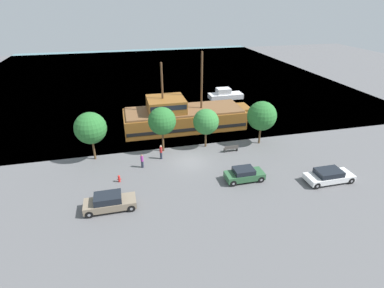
{
  "coord_description": "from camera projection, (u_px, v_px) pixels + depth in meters",
  "views": [
    {
      "loc": [
        -6.81,
        -29.24,
        17.08
      ],
      "look_at": [
        0.77,
        2.0,
        1.2
      ],
      "focal_mm": 28.0,
      "sensor_mm": 36.0,
      "label": 1
    }
  ],
  "objects": [
    {
      "name": "tree_row_mideast",
      "position": [
        162.0,
        121.0,
        35.15
      ],
      "size": [
        3.3,
        3.3,
        5.6
      ],
      "color": "brown",
      "rests_on": "ground_plane"
    },
    {
      "name": "parked_car_curb_front",
      "position": [
        329.0,
        176.0,
        30.45
      ],
      "size": [
        4.9,
        2.01,
        1.37
      ],
      "color": "white",
      "rests_on": "ground_plane"
    },
    {
      "name": "water_surface",
      "position": [
        148.0,
        75.0,
        72.82
      ],
      "size": [
        80.0,
        80.0,
        0.0
      ],
      "primitive_type": "plane",
      "color": "slate",
      "rests_on": "ground"
    },
    {
      "name": "pedestrian_walking_far",
      "position": [
        161.0,
        152.0,
        34.68
      ],
      "size": [
        0.32,
        0.32,
        1.75
      ],
      "color": "#232838",
      "rests_on": "ground_plane"
    },
    {
      "name": "tree_row_west",
      "position": [
        262.0,
        116.0,
        37.15
      ],
      "size": [
        3.65,
        3.65,
        5.59
      ],
      "color": "brown",
      "rests_on": "ground_plane"
    },
    {
      "name": "pedestrian_walking_near",
      "position": [
        142.0,
        161.0,
        32.96
      ],
      "size": [
        0.32,
        0.32,
        1.6
      ],
      "color": "#232838",
      "rests_on": "ground_plane"
    },
    {
      "name": "bench_promenade_east",
      "position": [
        231.0,
        148.0,
        36.49
      ],
      "size": [
        1.74,
        0.45,
        0.85
      ],
      "color": "#4C4742",
      "rests_on": "ground_plane"
    },
    {
      "name": "tree_row_east",
      "position": [
        90.0,
        128.0,
        33.31
      ],
      "size": [
        3.58,
        3.58,
        5.71
      ],
      "color": "brown",
      "rests_on": "ground_plane"
    },
    {
      "name": "pirate_ship",
      "position": [
        183.0,
        116.0,
        42.72
      ],
      "size": [
        18.24,
        6.08,
        10.6
      ],
      "color": "brown",
      "rests_on": "water_surface"
    },
    {
      "name": "ground_plane",
      "position": [
        190.0,
        161.0,
        34.48
      ],
      "size": [
        160.0,
        160.0,
        0.0
      ],
      "primitive_type": "plane",
      "color": "#5B5B5E"
    },
    {
      "name": "tree_row_midwest",
      "position": [
        206.0,
        122.0,
        36.49
      ],
      "size": [
        3.17,
        3.17,
        4.95
      ],
      "color": "brown",
      "rests_on": "ground_plane"
    },
    {
      "name": "moored_boat_dockside",
      "position": [
        225.0,
        95.0,
        55.52
      ],
      "size": [
        6.21,
        2.47,
        1.95
      ],
      "color": "silver",
      "rests_on": "water_surface"
    },
    {
      "name": "parked_car_curb_rear",
      "position": [
        244.0,
        174.0,
        30.66
      ],
      "size": [
        3.97,
        1.8,
        1.41
      ],
      "color": "#2D5B38",
      "rests_on": "ground_plane"
    },
    {
      "name": "fire_hydrant",
      "position": [
        119.0,
        178.0,
        30.53
      ],
      "size": [
        0.42,
        0.25,
        0.76
      ],
      "color": "red",
      "rests_on": "ground_plane"
    },
    {
      "name": "parked_car_curb_mid",
      "position": [
        109.0,
        202.0,
        26.45
      ],
      "size": [
        4.53,
        1.85,
        1.53
      ],
      "color": "#7F705B",
      "rests_on": "ground_plane"
    }
  ]
}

